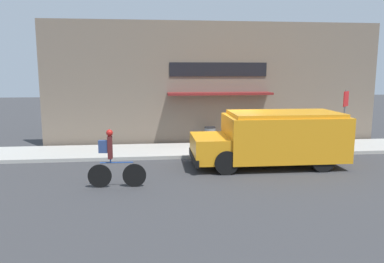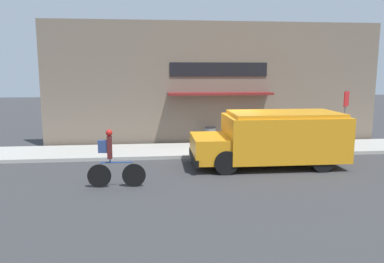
{
  "view_description": "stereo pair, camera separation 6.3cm",
  "coord_description": "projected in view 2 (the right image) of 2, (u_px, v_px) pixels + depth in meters",
  "views": [
    {
      "loc": [
        -2.95,
        -13.91,
        3.37
      ],
      "look_at": [
        -1.4,
        -0.2,
        1.1
      ],
      "focal_mm": 35.0,
      "sensor_mm": 36.0,
      "label": 1
    },
    {
      "loc": [
        -2.89,
        -13.92,
        3.37
      ],
      "look_at": [
        -1.4,
        -0.2,
        1.1
      ],
      "focal_mm": 35.0,
      "sensor_mm": 36.0,
      "label": 2
    }
  ],
  "objects": [
    {
      "name": "ground_plane",
      "position": [
        227.0,
        158.0,
        14.51
      ],
      "size": [
        70.0,
        70.0,
        0.0
      ],
      "primitive_type": "plane",
      "color": "#38383A"
    },
    {
      "name": "sidewalk",
      "position": [
        221.0,
        150.0,
        15.73
      ],
      "size": [
        28.0,
        2.51,
        0.14
      ],
      "color": "#ADAAA3",
      "rests_on": "ground_plane"
    },
    {
      "name": "storefront",
      "position": [
        216.0,
        84.0,
        16.82
      ],
      "size": [
        15.25,
        1.02,
        5.5
      ],
      "color": "#756656",
      "rests_on": "ground_plane"
    },
    {
      "name": "school_bus",
      "position": [
        274.0,
        138.0,
        13.17
      ],
      "size": [
        5.32,
        2.69,
        1.92
      ],
      "rotation": [
        0.0,
        0.0,
        -0.01
      ],
      "color": "orange",
      "rests_on": "ground_plane"
    },
    {
      "name": "cyclist",
      "position": [
        112.0,
        160.0,
        10.77
      ],
      "size": [
        1.68,
        0.2,
        1.71
      ],
      "rotation": [
        0.0,
        0.0,
        -0.04
      ],
      "color": "black",
      "rests_on": "ground_plane"
    },
    {
      "name": "stop_sign_post",
      "position": [
        345.0,
        110.0,
        15.11
      ],
      "size": [
        0.45,
        0.45,
        2.44
      ],
      "color": "slate",
      "rests_on": "sidewalk"
    },
    {
      "name": "trash_bin",
      "position": [
        210.0,
        136.0,
        16.46
      ],
      "size": [
        0.49,
        0.49,
        0.77
      ],
      "color": "slate",
      "rests_on": "sidewalk"
    }
  ]
}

